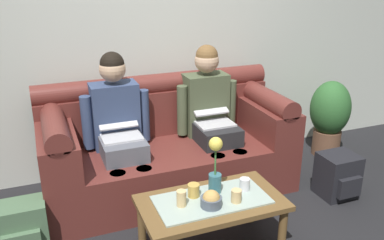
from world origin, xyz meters
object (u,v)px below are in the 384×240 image
(cup_near_right, at_px, (245,184))
(potted_plant, at_px, (330,115))
(backpack_right, at_px, (338,176))
(backpack_left, at_px, (21,230))
(person_right, at_px, (210,111))
(flower_vase, at_px, (215,166))
(snack_bowl, at_px, (211,200))
(cup_near_left, at_px, (194,190))
(cup_far_left, at_px, (236,196))
(couch, at_px, (167,148))
(person_left, at_px, (118,123))
(cup_far_center, at_px, (181,198))
(coffee_table, at_px, (211,207))

(cup_near_right, bearing_deg, potted_plant, 33.14)
(backpack_right, bearing_deg, backpack_left, 176.37)
(person_right, height_order, cup_near_right, person_right)
(flower_vase, bearing_deg, backpack_right, 9.52)
(snack_bowl, bearing_deg, cup_near_left, 111.31)
(person_right, bearing_deg, cup_far_left, -104.55)
(couch, relative_size, flower_vase, 5.16)
(flower_vase, xyz_separation_m, cup_near_left, (-0.15, 0.00, -0.15))
(person_left, height_order, cup_far_center, person_left)
(cup_far_center, relative_size, potted_plant, 0.14)
(snack_bowl, distance_m, cup_near_right, 0.31)
(person_left, height_order, person_right, same)
(couch, height_order, cup_near_left, couch)
(cup_near_left, relative_size, cup_far_center, 0.82)
(coffee_table, bearing_deg, backpack_left, 159.74)
(cup_near_left, xyz_separation_m, cup_far_center, (-0.11, -0.08, 0.01))
(couch, xyz_separation_m, coffee_table, (0.00, -0.96, -0.03))
(potted_plant, bearing_deg, backpack_right, -122.08)
(flower_vase, distance_m, backpack_left, 1.37)
(flower_vase, height_order, backpack_left, flower_vase)
(person_left, xyz_separation_m, coffee_table, (0.41, -0.95, -0.31))
(backpack_left, bearing_deg, backpack_right, -3.63)
(person_right, bearing_deg, coffee_table, -113.05)
(flower_vase, bearing_deg, cup_far_left, -64.45)
(person_right, distance_m, cup_far_center, 1.15)
(flower_vase, bearing_deg, couch, 93.68)
(person_right, xyz_separation_m, coffee_table, (-0.41, -0.95, -0.31))
(cup_near_left, xyz_separation_m, cup_near_right, (0.36, -0.05, -0.00))
(couch, relative_size, person_right, 1.70)
(person_right, xyz_separation_m, backpack_left, (-1.61, -0.51, -0.47))
(person_right, xyz_separation_m, snack_bowl, (-0.44, -1.03, -0.20))
(cup_near_left, bearing_deg, person_right, 60.12)
(coffee_table, xyz_separation_m, cup_far_left, (0.14, -0.09, 0.10))
(cup_far_center, bearing_deg, snack_bowl, -23.26)
(potted_plant, bearing_deg, couch, -178.54)
(cup_near_right, bearing_deg, cup_far_left, -136.42)
(coffee_table, relative_size, cup_far_center, 8.95)
(flower_vase, distance_m, potted_plant, 1.93)
(potted_plant, bearing_deg, coffee_table, -150.20)
(coffee_table, distance_m, snack_bowl, 0.14)
(person_left, relative_size, backpack_right, 3.28)
(snack_bowl, relative_size, cup_far_left, 1.61)
(coffee_table, xyz_separation_m, backpack_left, (-1.20, 0.44, -0.16))
(snack_bowl, bearing_deg, cup_far_center, 156.74)
(flower_vase, distance_m, cup_near_left, 0.21)
(snack_bowl, bearing_deg, person_left, 109.65)
(snack_bowl, height_order, cup_near_left, snack_bowl)
(flower_vase, relative_size, backpack_right, 1.08)
(cup_near_right, distance_m, backpack_left, 1.54)
(cup_far_center, bearing_deg, cup_near_left, 34.73)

